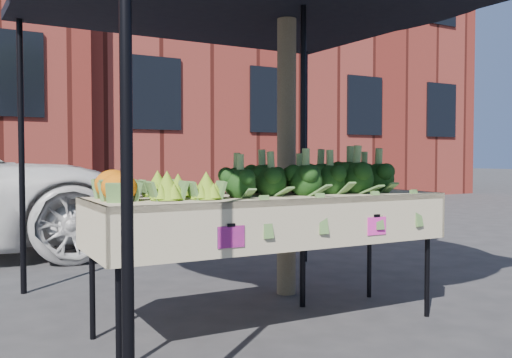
# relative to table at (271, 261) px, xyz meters

# --- Properties ---
(ground) EXTENTS (90.00, 90.00, 0.00)m
(ground) POSITION_rel_table_xyz_m (-0.17, 0.13, -0.45)
(ground) COLOR #2E2E30
(table) EXTENTS (2.42, 0.87, 0.90)m
(table) POSITION_rel_table_xyz_m (0.00, 0.00, 0.00)
(table) COLOR beige
(table) RESTS_ON ground
(canopy) EXTENTS (3.16, 3.16, 2.74)m
(canopy) POSITION_rel_table_xyz_m (0.13, 0.40, 0.92)
(canopy) COLOR black
(canopy) RESTS_ON ground
(broccoli_heap) EXTENTS (1.49, 0.59, 0.29)m
(broccoli_heap) POSITION_rel_table_xyz_m (0.32, 0.03, 0.59)
(broccoli_heap) COLOR black
(broccoli_heap) RESTS_ON table
(romanesco_cluster) EXTENTS (0.45, 0.59, 0.22)m
(romanesco_cluster) POSITION_rel_table_xyz_m (-0.67, 0.04, 0.56)
(romanesco_cluster) COLOR #8BBA27
(romanesco_cluster) RESTS_ON table
(cauliflower_pair) EXTENTS (0.25, 0.45, 0.20)m
(cauliflower_pair) POSITION_rel_table_xyz_m (-1.04, 0.07, 0.55)
(cauliflower_pair) COLOR orange
(cauliflower_pair) RESTS_ON table
(street_tree) EXTENTS (2.32, 2.32, 4.58)m
(street_tree) POSITION_rel_table_xyz_m (0.60, 0.73, 1.84)
(street_tree) COLOR #1E4C14
(street_tree) RESTS_ON ground
(building_right) EXTENTS (12.00, 8.00, 8.50)m
(building_right) POSITION_rel_table_xyz_m (6.83, 12.63, 3.80)
(building_right) COLOR maroon
(building_right) RESTS_ON ground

